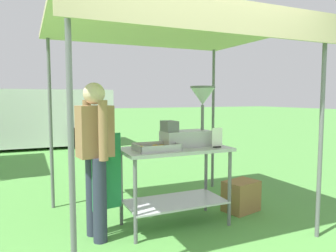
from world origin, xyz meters
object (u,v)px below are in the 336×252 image
Objects in this scene: supply_crate at (241,196)px; donut_fryer at (191,122)px; stall_canopy at (172,33)px; vendor at (96,152)px; donut_cart at (175,169)px; donut_tray at (155,148)px; menu_sign at (217,139)px; van_white at (25,118)px.

donut_fryer is at bearing -179.74° from supply_crate.
stall_canopy reaches higher than vendor.
vendor is at bearing -178.55° from supply_crate.
vendor is 1.99m from supply_crate.
donut_fryer is at bearing 16.05° from donut_cart.
donut_cart is at bearing 11.53° from donut_tray.
donut_fryer is at bearing 130.12° from menu_sign.
stall_canopy is 1.52m from donut_cart.
van_white is (-1.80, 6.98, -0.30)m from donut_fryer.
donut_cart is at bearing -163.95° from donut_fryer.
donut_fryer is 1.43× the size of supply_crate.
menu_sign reaches higher than donut_tray.
donut_cart is 1.75× the size of donut_fryer.
donut_tray is 0.09× the size of van_white.
stall_canopy reaches higher than donut_fryer.
supply_crate is (0.74, 0.00, -0.98)m from donut_fryer.
donut_cart is 2.63× the size of donut_tray.
menu_sign is 0.14× the size of vendor.
vendor is (-0.89, 0.02, 0.25)m from donut_cart.
stall_canopy is 5.46× the size of supply_crate.
stall_canopy is at bearing 90.00° from donut_cart.
stall_canopy reaches higher than supply_crate.
menu_sign reaches higher than donut_cart.
supply_crate is at bearing -69.95° from van_white.
stall_canopy reaches higher than donut_tray.
supply_crate is at bearing 0.26° from donut_fryer.
donut_tray is 0.95× the size of supply_crate.
donut_tray is 0.72m from menu_sign.
vendor reaches higher than donut_cart.
donut_tray is at bearing -149.91° from stall_canopy.
stall_canopy is 5.77× the size of donut_tray.
stall_canopy is 1.29m from donut_tray.
menu_sign is 1.34m from vendor.
stall_canopy is 0.54× the size of van_white.
van_white is (-1.57, 6.95, -1.30)m from stall_canopy.
donut_cart is at bearing -1.46° from vendor.
menu_sign is (0.70, -0.13, 0.07)m from donut_tray.
donut_tray is at bearing -79.54° from van_white.
donut_cart is 2.49× the size of supply_crate.
supply_crate is (0.54, 0.25, -0.80)m from menu_sign.
donut_fryer is at bearing 2.24° from vendor.
donut_cart is 0.57m from donut_fryer.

